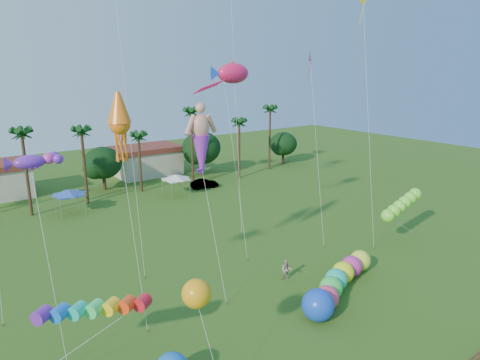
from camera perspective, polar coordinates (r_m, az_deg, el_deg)
ground at (r=29.56m, az=12.36°, el=-21.33°), size 160.00×160.00×0.00m
tree_line at (r=64.62m, az=-15.41°, el=2.57°), size 69.46×8.91×11.00m
buildings_row at (r=68.84m, az=-22.26°, el=0.78°), size 35.00×7.00×4.00m
tent_row at (r=55.10m, az=-21.70°, el=-1.63°), size 31.00×4.00×0.60m
car_b at (r=63.52m, az=-4.76°, el=-0.49°), size 4.25×2.16×1.34m
spectator_b at (r=36.69m, az=6.20°, el=-11.82°), size 1.10×1.10×1.80m
caterpillar_inflatable at (r=35.13m, az=12.74°, el=-13.27°), size 11.06×5.64×2.31m
rainbow_tube at (r=26.95m, az=-16.08°, el=-16.45°), size 9.57×3.52×3.98m
green_worm at (r=43.84m, az=19.11°, el=-4.52°), size 9.34×2.81×4.19m
orange_ball_kite at (r=23.44m, az=-5.82°, el=-14.84°), size 1.71×2.70×6.50m
merman_kite at (r=33.48m, az=-5.19°, el=4.78°), size 2.73×5.72×14.21m
fish_kite at (r=40.61m, az=-0.91°, el=14.03°), size 5.17×5.55×17.81m
squid_kite at (r=29.55m, az=-15.74°, el=7.15°), size 1.94×4.45×15.85m
lobster_kite at (r=27.96m, az=-26.21°, el=2.14°), size 3.54×5.08×12.49m
delta_kite_red at (r=43.47m, az=9.36°, el=15.48°), size 1.53×4.38×18.88m
delta_kite_yellow at (r=45.30m, az=16.11°, el=21.68°), size 2.12×4.74×24.20m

